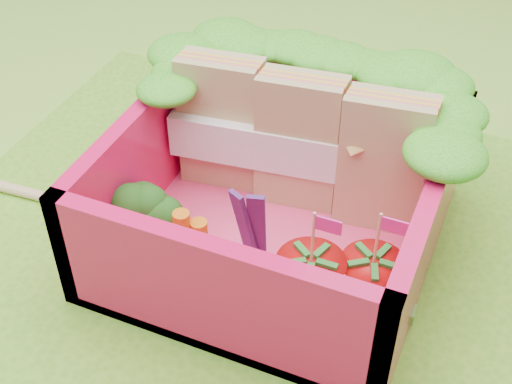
{
  "coord_description": "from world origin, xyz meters",
  "views": [
    {
      "loc": [
        0.98,
        -1.95,
        2.22
      ],
      "look_at": [
        0.1,
        0.13,
        0.28
      ],
      "focal_mm": 50.0,
      "sensor_mm": 36.0,
      "label": 1
    }
  ],
  "objects_px": {
    "broccoli": "(148,214)",
    "strawberry_left": "(309,285)",
    "sandwich_stack": "(301,143)",
    "strawberry_right": "(370,284)",
    "bento_box": "(278,193)",
    "chopsticks": "(34,194)"
  },
  "relations": [
    {
      "from": "broccoli",
      "to": "strawberry_left",
      "type": "relative_size",
      "value": 0.61
    },
    {
      "from": "strawberry_left",
      "to": "sandwich_stack",
      "type": "bearing_deg",
      "value": 113.63
    },
    {
      "from": "sandwich_stack",
      "to": "broccoli",
      "type": "xyz_separation_m",
      "value": [
        -0.47,
        -0.52,
        -0.14
      ]
    },
    {
      "from": "sandwich_stack",
      "to": "strawberry_left",
      "type": "xyz_separation_m",
      "value": [
        0.26,
        -0.6,
        -0.17
      ]
    },
    {
      "from": "strawberry_left",
      "to": "strawberry_right",
      "type": "relative_size",
      "value": 1.03
    },
    {
      "from": "bento_box",
      "to": "strawberry_right",
      "type": "bearing_deg",
      "value": -27.26
    },
    {
      "from": "broccoli",
      "to": "strawberry_right",
      "type": "bearing_deg",
      "value": 1.3
    },
    {
      "from": "strawberry_right",
      "to": "broccoli",
      "type": "bearing_deg",
      "value": -178.7
    },
    {
      "from": "strawberry_right",
      "to": "chopsticks",
      "type": "relative_size",
      "value": 0.23
    },
    {
      "from": "strawberry_right",
      "to": "chopsticks",
      "type": "xyz_separation_m",
      "value": [
        -1.62,
        0.07,
        -0.16
      ]
    },
    {
      "from": "sandwich_stack",
      "to": "strawberry_right",
      "type": "relative_size",
      "value": 2.38
    },
    {
      "from": "broccoli",
      "to": "sandwich_stack",
      "type": "bearing_deg",
      "value": 47.76
    },
    {
      "from": "broccoli",
      "to": "chopsticks",
      "type": "bearing_deg",
      "value": 172.36
    },
    {
      "from": "strawberry_left",
      "to": "chopsticks",
      "type": "distance_m",
      "value": 1.43
    },
    {
      "from": "sandwich_stack",
      "to": "strawberry_right",
      "type": "xyz_separation_m",
      "value": [
        0.47,
        -0.5,
        -0.18
      ]
    },
    {
      "from": "bento_box",
      "to": "chopsticks",
      "type": "xyz_separation_m",
      "value": [
        -1.15,
        -0.18,
        -0.25
      ]
    },
    {
      "from": "broccoli",
      "to": "strawberry_right",
      "type": "xyz_separation_m",
      "value": [
        0.94,
        0.02,
        -0.04
      ]
    },
    {
      "from": "broccoli",
      "to": "strawberry_left",
      "type": "height_order",
      "value": "strawberry_left"
    },
    {
      "from": "strawberry_right",
      "to": "chopsticks",
      "type": "height_order",
      "value": "strawberry_right"
    },
    {
      "from": "bento_box",
      "to": "sandwich_stack",
      "type": "xyz_separation_m",
      "value": [
        0.01,
        0.25,
        0.09
      ]
    },
    {
      "from": "bento_box",
      "to": "broccoli",
      "type": "relative_size",
      "value": 4.2
    },
    {
      "from": "sandwich_stack",
      "to": "bento_box",
      "type": "bearing_deg",
      "value": -91.15
    }
  ]
}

